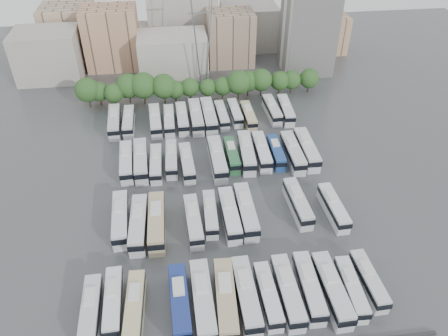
{
  "coord_description": "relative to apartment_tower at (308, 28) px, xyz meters",
  "views": [
    {
      "loc": [
        -6.9,
        -64.62,
        57.27
      ],
      "look_at": [
        2.33,
        6.51,
        3.0
      ],
      "focal_mm": 35.0,
      "sensor_mm": 36.0,
      "label": 1
    }
  ],
  "objects": [
    {
      "name": "bus_r3_s9",
      "position": [
        -25.67,
        -26.94,
        -11.33
      ],
      "size": [
        2.74,
        10.89,
        3.39
      ],
      "rotation": [
        0.0,
        0.0,
        0.04
      ],
      "color": "silver",
      "rests_on": "ground"
    },
    {
      "name": "bus_r2_s11",
      "position": [
        -19.21,
        -45.41,
        -11.32
      ],
      "size": [
        2.51,
        10.96,
        3.43
      ],
      "rotation": [
        0.0,
        0.0,
        -0.01
      ],
      "color": "navy",
      "rests_on": "ground"
    },
    {
      "name": "city_buildings",
      "position": [
        -41.46,
        13.86,
        -5.13
      ],
      "size": [
        102.0,
        35.0,
        20.0
      ],
      "color": "#9E998E",
      "rests_on": "ground"
    },
    {
      "name": "bus_r3_s5",
      "position": [
        -39.14,
        -28.3,
        -11.15
      ],
      "size": [
        2.86,
        12.06,
        3.77
      ],
      "rotation": [
        0.0,
        0.0,
        0.02
      ],
      "color": "silver",
      "rests_on": "ground"
    },
    {
      "name": "bus_r0_s11",
      "position": [
        -19.05,
        -82.95,
        -11.02
      ],
      "size": [
        3.07,
        12.89,
        4.03
      ],
      "rotation": [
        0.0,
        0.0,
        0.02
      ],
      "color": "silver",
      "rests_on": "ground"
    },
    {
      "name": "bus_r3_s3",
      "position": [
        -45.76,
        -28.65,
        -11.11
      ],
      "size": [
        3.26,
        12.39,
        3.85
      ],
      "rotation": [
        0.0,
        0.0,
        0.05
      ],
      "color": "silver",
      "rests_on": "ground"
    },
    {
      "name": "bus_r0_s9",
      "position": [
        -25.86,
        -82.44,
        -11.06
      ],
      "size": [
        2.85,
        12.6,
        3.95
      ],
      "rotation": [
        0.0,
        0.0,
        0.01
      ],
      "color": "silver",
      "rests_on": "ground"
    },
    {
      "name": "bus_r2_s8",
      "position": [
        -29.13,
        -45.22,
        -11.28
      ],
      "size": [
        2.56,
        11.19,
        3.5
      ],
      "rotation": [
        0.0,
        0.0,
        0.01
      ],
      "color": "#2D6A3F",
      "rests_on": "ground"
    },
    {
      "name": "bus_r1_s2",
      "position": [
        -48.87,
        -64.74,
        -11.0
      ],
      "size": [
        3.28,
        13.09,
        4.08
      ],
      "rotation": [
        0.0,
        0.0,
        -0.03
      ],
      "color": "silver",
      "rests_on": "ground"
    },
    {
      "name": "bus_r1_s13",
      "position": [
        -12.58,
        -64.75,
        -11.22
      ],
      "size": [
        2.94,
        11.62,
        3.62
      ],
      "rotation": [
        0.0,
        0.0,
        0.04
      ],
      "color": "silver",
      "rests_on": "ground"
    },
    {
      "name": "bus_r3_s4",
      "position": [
        -42.36,
        -28.75,
        -11.23
      ],
      "size": [
        2.55,
        11.51,
        3.61
      ],
      "rotation": [
        0.0,
        0.0,
        -0.0
      ],
      "color": "silver",
      "rests_on": "ground"
    },
    {
      "name": "bus_r3_s6",
      "position": [
        -35.69,
        -28.23,
        -10.95
      ],
      "size": [
        3.15,
        13.36,
        4.18
      ],
      "rotation": [
        0.0,
        0.0,
        0.02
      ],
      "color": "silver",
      "rests_on": "ground"
    },
    {
      "name": "bus_r0_s12",
      "position": [
        -15.91,
        -82.96,
        -11.31
      ],
      "size": [
        2.83,
        11.07,
        3.45
      ],
      "rotation": [
        0.0,
        0.0,
        -0.04
      ],
      "color": "silver",
      "rests_on": "ground"
    },
    {
      "name": "bus_r0_s1",
      "position": [
        -52.2,
        -80.83,
        -11.22
      ],
      "size": [
        2.81,
        11.61,
        3.62
      ],
      "rotation": [
        0.0,
        0.0,
        0.03
      ],
      "color": "silver",
      "rests_on": "ground"
    },
    {
      "name": "bus_r3_s7",
      "position": [
        -32.48,
        -28.26,
        -10.9
      ],
      "size": [
        3.25,
        13.68,
        4.27
      ],
      "rotation": [
        0.0,
        0.0,
        0.02
      ],
      "color": "silver",
      "rests_on": "ground"
    },
    {
      "name": "apartment_tower",
      "position": [
        0.0,
        0.0,
        0.0
      ],
      "size": [
        14.0,
        14.0,
        26.0
      ],
      "primitive_type": "cube",
      "color": "silver",
      "rests_on": "ground"
    },
    {
      "name": "bus_r1_s6",
      "position": [
        -35.77,
        -63.36,
        -11.33
      ],
      "size": [
        2.71,
        10.9,
        3.4
      ],
      "rotation": [
        0.0,
        0.0,
        -0.03
      ],
      "color": "silver",
      "rests_on": "ground"
    },
    {
      "name": "bus_r3_s1",
      "position": [
        -52.26,
        -27.98,
        -11.2
      ],
      "size": [
        2.56,
        11.66,
        3.66
      ],
      "rotation": [
        0.0,
        0.0,
        0.0
      ],
      "color": "silver",
      "rests_on": "ground"
    },
    {
      "name": "bus_r1_s7",
      "position": [
        -32.27,
        -64.33,
        -11.06
      ],
      "size": [
        3.02,
        12.64,
        3.95
      ],
      "rotation": [
        0.0,
        0.0,
        0.02
      ],
      "color": "white",
      "rests_on": "ground"
    },
    {
      "name": "bus_r2_s13",
      "position": [
        -12.33,
        -45.66,
        -10.94
      ],
      "size": [
        3.05,
        13.38,
        4.19
      ],
      "rotation": [
        0.0,
        0.0,
        -0.01
      ],
      "color": "silver",
      "rests_on": "ground"
    },
    {
      "name": "bus_r3_s0",
      "position": [
        -55.7,
        -27.92,
        -11.06
      ],
      "size": [
        3.34,
        12.72,
        3.96
      ],
      "rotation": [
        0.0,
        0.0,
        0.05
      ],
      "color": "silver",
      "rests_on": "ground"
    },
    {
      "name": "bus_r2_s12",
      "position": [
        -15.7,
        -46.44,
        -10.99
      ],
      "size": [
        2.93,
        13.06,
        4.09
      ],
      "rotation": [
        0.0,
        0.0,
        0.01
      ],
      "color": "silver",
      "rests_on": "ground"
    },
    {
      "name": "ground",
      "position": [
        -34.0,
        -58.0,
        -13.0
      ],
      "size": [
        220.0,
        220.0,
        0.0
      ],
      "primitive_type": "plane",
      "color": "#424447",
      "rests_on": "ground"
    },
    {
      "name": "bus_r0_s13",
      "position": [
        -12.58,
        -81.79,
        -11.33
      ],
      "size": [
        2.7,
        10.89,
        3.4
      ],
      "rotation": [
        0.0,
        0.0,
        0.03
      ],
      "color": "silver",
      "rests_on": "ground"
    },
    {
      "name": "bus_r0_s6",
      "position": [
        -35.46,
        -82.76,
        -10.92
      ],
      "size": [
        3.64,
        13.64,
        4.24
      ],
      "rotation": [
        0.0,
        0.0,
        -0.05
      ],
      "color": "tan",
      "rests_on": "ground"
    },
    {
      "name": "bus_r0_s10",
      "position": [
        -22.38,
        -82.01,
        -11.12
      ],
      "size": [
        2.97,
        12.25,
        3.82
      ],
      "rotation": [
        0.0,
        0.0,
        -0.03
      ],
      "color": "silver",
      "rests_on": "ground"
    },
    {
      "name": "bus_r0_s7",
      "position": [
        -32.26,
        -82.3,
        -11.0
      ],
      "size": [
        3.01,
        13.03,
        4.07
      ],
      "rotation": [
        0.0,
        0.0,
        0.01
      ],
      "color": "silver",
      "rests_on": "ground"
    },
    {
      "name": "bus_r2_s3",
      "position": [
        -45.66,
        -46.39,
        -11.26
      ],
      "size": [
        2.63,
        11.36,
        3.55
      ],
      "rotation": [
        0.0,
        0.0,
        -0.01
      ],
      "color": "silver",
      "rests_on": "ground"
    },
    {
      "name": "bus_r2_s1",
      "position": [
        -51.97,
        -45.16,
        -11.1
      ],
      "size": [
        3.28,
        12.46,
        3.87
      ],
      "rotation": [
        0.0,
        0.0,
        0.05
      ],
      "color": "silver",
      "rests_on": "ground"
    },
    {
      "name": "electricity_pylon",
      "position": [
        -32.0,
        -8.0,
        5.66
      ],
      "size": [
        9.0,
        6.91,
        33.83
      ],
      "color": "slate",
      "rests_on": "ground"
    },
    {
      "name": "bus_r1_s11",
      "position": [
        -18.95,
        -62.76,
        -11.13
      ],
      "size": [
        3.16,
        12.25,
        3.81
      ],
      "rotation": [
        0.0,
        0.0,
        0.04
      ],
      "color": "silver",
      "rests_on": "ground"
    },
    {
      "name": "bus_r2_s2",
      "position": [
        -48.89,
        -45.18,
        -10.99
      ],
      "size": [
        3.32,
        13.15,
        4.1
      ],
      "rotation": [
        0.0,
        0.0,
        0.04
      ],
      "color": "silver",
      "rests_on": "ground"
    },
    {
      "name": "bus_r0_s8",
      "position": [
        -28.96,
        -82.62,
        -11.27
      ],
      "size": [
        2.71,
        11.29,
        3.53
      ],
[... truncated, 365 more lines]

